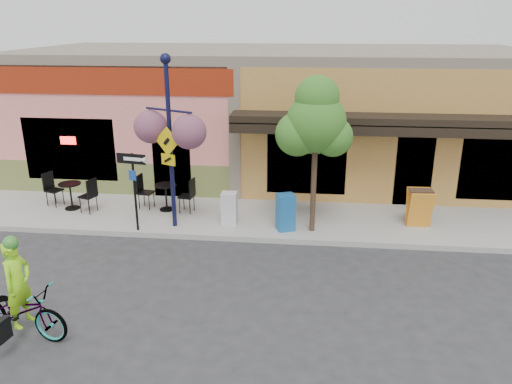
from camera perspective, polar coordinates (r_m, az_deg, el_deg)
ground at (r=12.61m, az=-0.08°, el=-6.77°), size 90.00×90.00×0.00m
sidewalk at (r=14.40m, az=0.77°, el=-3.04°), size 24.00×3.00×0.15m
curb at (r=13.07m, az=0.18°, el=-5.43°), size 24.00×0.12×0.15m
building at (r=19.10m, az=2.36°, el=9.30°), size 18.20×8.20×4.50m
bicycle at (r=10.23m, az=-25.37°, el=-12.14°), size 2.05×1.02×1.03m
cyclist_rider at (r=10.06m, az=-25.36°, el=-10.71°), size 0.49×0.65×1.63m
lamp_post at (r=13.18m, az=-9.77°, el=5.42°), size 1.58×1.14×4.59m
one_way_sign at (r=13.44m, az=-13.67°, el=-0.06°), size 0.83×0.31×2.13m
cafe_set_left at (r=15.73m, az=-20.43°, el=-0.02°), size 1.92×1.37×1.04m
cafe_set_right at (r=14.89m, az=-10.25°, el=-0.16°), size 1.83×1.11×1.03m
newspaper_box_blue at (r=13.31m, az=3.40°, el=-2.32°), size 0.56×0.54×1.00m
newspaper_box_grey at (r=13.72m, az=-3.07°, el=-1.87°), size 0.42×0.38×0.90m
street_tree at (r=12.83m, az=6.74°, el=4.15°), size 2.06×2.06×4.14m
sandwich_board at (r=14.07m, az=18.33°, el=-2.00°), size 0.64×0.48×1.04m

